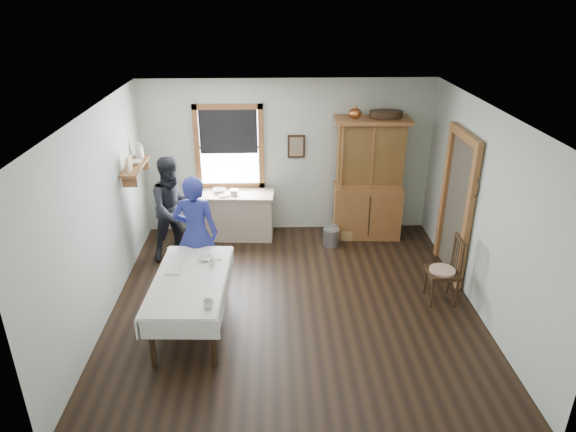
{
  "coord_description": "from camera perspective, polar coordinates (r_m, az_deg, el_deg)",
  "views": [
    {
      "loc": [
        -0.28,
        -6.05,
        4.07
      ],
      "look_at": [
        -0.07,
        0.3,
        1.22
      ],
      "focal_mm": 32.0,
      "sensor_mm": 36.0,
      "label": 1
    }
  ],
  "objects": [
    {
      "name": "counter_book",
      "position": [
        8.76,
        -7.84,
        2.26
      ],
      "size": [
        0.22,
        0.25,
        0.02
      ],
      "primitive_type": "imported",
      "rotation": [
        0.0,
        0.0,
        0.38
      ],
      "color": "#7F6B55",
      "rests_on": "work_counter"
    },
    {
      "name": "framed_picture",
      "position": [
        8.88,
        0.93,
        7.72
      ],
      "size": [
        0.3,
        0.04,
        0.4
      ],
      "primitive_type": "cube",
      "color": "black",
      "rests_on": "room"
    },
    {
      "name": "window",
      "position": [
        8.88,
        -6.57,
        8.09
      ],
      "size": [
        1.18,
        0.07,
        1.48
      ],
      "color": "white",
      "rests_on": "room"
    },
    {
      "name": "figure_dark",
      "position": [
        8.36,
        -12.51,
        0.44
      ],
      "size": [
        0.96,
        0.91,
        1.57
      ],
      "primitive_type": "imported",
      "rotation": [
        0.0,
        0.0,
        0.57
      ],
      "color": "black",
      "rests_on": "room"
    },
    {
      "name": "work_counter",
      "position": [
        9.01,
        -6.16,
        0.09
      ],
      "size": [
        1.46,
        0.63,
        0.82
      ],
      "primitive_type": "cube",
      "rotation": [
        0.0,
        0.0,
        -0.06
      ],
      "color": "tan",
      "rests_on": "room"
    },
    {
      "name": "doorway",
      "position": [
        7.97,
        18.3,
        1.53
      ],
      "size": [
        0.09,
        1.14,
        2.22
      ],
      "color": "#3F382D",
      "rests_on": "room"
    },
    {
      "name": "shelf_bowl",
      "position": [
        8.26,
        -16.58,
        5.75
      ],
      "size": [
        0.22,
        0.22,
        0.05
      ],
      "primitive_type": "imported",
      "color": "silver",
      "rests_on": "wall_shelf"
    },
    {
      "name": "dining_table",
      "position": [
        6.81,
        -10.63,
        -9.35
      ],
      "size": [
        1.01,
        1.81,
        0.71
      ],
      "primitive_type": "cube",
      "rotation": [
        0.0,
        0.0,
        -0.04
      ],
      "color": "silver",
      "rests_on": "room"
    },
    {
      "name": "rug_beater",
      "position": [
        7.3,
        20.2,
        3.89
      ],
      "size": [
        0.01,
        0.27,
        0.27
      ],
      "primitive_type": "torus",
      "rotation": [
        0.0,
        1.57,
        0.0
      ],
      "color": "black",
      "rests_on": "room"
    },
    {
      "name": "spindle_chair",
      "position": [
        7.43,
        16.85,
        -5.72
      ],
      "size": [
        0.46,
        0.46,
        0.99
      ],
      "primitive_type": "cube",
      "rotation": [
        0.0,
        0.0,
        -0.01
      ],
      "color": "black",
      "rests_on": "room"
    },
    {
      "name": "woman_blue",
      "position": [
        7.43,
        -10.15,
        -2.35
      ],
      "size": [
        0.61,
        0.43,
        1.6
      ],
      "primitive_type": "imported",
      "rotation": [
        0.0,
        0.0,
        3.06
      ],
      "color": "navy",
      "rests_on": "room"
    },
    {
      "name": "table_bowl",
      "position": [
        6.99,
        -9.12,
        -4.62
      ],
      "size": [
        0.26,
        0.26,
        0.05
      ],
      "primitive_type": "imported",
      "rotation": [
        0.0,
        0.0,
        0.24
      ],
      "color": "silver",
      "rests_on": "dining_table"
    },
    {
      "name": "wicker_basket",
      "position": [
        9.08,
        6.13,
        -1.94
      ],
      "size": [
        0.33,
        0.25,
        0.19
      ],
      "primitive_type": "cube",
      "rotation": [
        0.0,
        0.0,
        -0.08
      ],
      "color": "#9D7147",
      "rests_on": "room"
    },
    {
      "name": "table_cup_a",
      "position": [
        6.0,
        -8.87,
        -9.64
      ],
      "size": [
        0.13,
        0.13,
        0.1
      ],
      "primitive_type": "imported",
      "rotation": [
        0.0,
        0.0,
        -0.06
      ],
      "color": "silver",
      "rests_on": "dining_table"
    },
    {
      "name": "table_cup_b",
      "position": [
        6.81,
        -8.44,
        -5.21
      ],
      "size": [
        0.11,
        0.11,
        0.09
      ],
      "primitive_type": "imported",
      "rotation": [
        0.0,
        0.0,
        -0.21
      ],
      "color": "silver",
      "rests_on": "dining_table"
    },
    {
      "name": "wall_shelf",
      "position": [
        8.26,
        -16.58,
        5.57
      ],
      "size": [
        0.24,
        1.0,
        0.44
      ],
      "color": "#945D2E",
      "rests_on": "room"
    },
    {
      "name": "pail",
      "position": [
        8.81,
        4.82,
        -2.33
      ],
      "size": [
        0.33,
        0.33,
        0.3
      ],
      "primitive_type": "cube",
      "rotation": [
        0.0,
        0.0,
        0.21
      ],
      "color": "#94979B",
      "rests_on": "room"
    },
    {
      "name": "china_hutch",
      "position": [
        8.89,
        8.96,
        4.06
      ],
      "size": [
        1.27,
        0.65,
        2.11
      ],
      "primitive_type": "cube",
      "rotation": [
        0.0,
        0.0,
        -0.05
      ],
      "color": "#945D2E",
      "rests_on": "room"
    },
    {
      "name": "counter_bowl",
      "position": [
        8.91,
        -7.65,
        2.82
      ],
      "size": [
        0.25,
        0.25,
        0.07
      ],
      "primitive_type": "imported",
      "rotation": [
        0.0,
        0.0,
        -0.2
      ],
      "color": "silver",
      "rests_on": "work_counter"
    },
    {
      "name": "room",
      "position": [
        6.64,
        0.66,
        0.01
      ],
      "size": [
        5.01,
        5.01,
        2.7
      ],
      "color": "black",
      "rests_on": "ground"
    }
  ]
}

